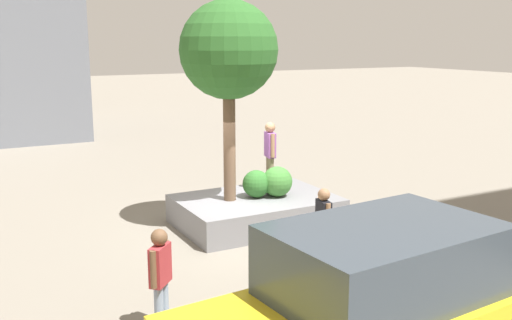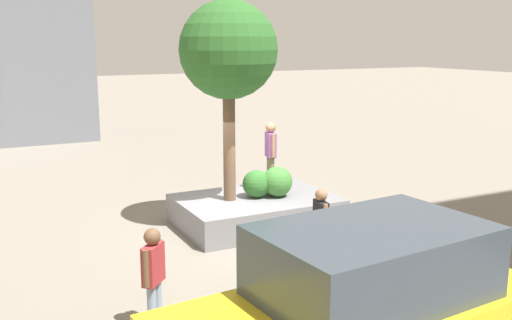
{
  "view_description": "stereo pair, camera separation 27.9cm",
  "coord_description": "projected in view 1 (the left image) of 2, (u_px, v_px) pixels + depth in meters",
  "views": [
    {
      "loc": [
        5.77,
        11.52,
        4.34
      ],
      "look_at": [
        -0.54,
        -0.34,
        1.57
      ],
      "focal_mm": 41.23,
      "sensor_mm": 36.0,
      "label": 1
    },
    {
      "loc": [
        5.52,
        11.65,
        4.34
      ],
      "look_at": [
        -0.54,
        -0.34,
        1.57
      ],
      "focal_mm": 41.23,
      "sensor_mm": 36.0,
      "label": 2
    }
  ],
  "objects": [
    {
      "name": "plaza_tree",
      "position": [
        229.0,
        52.0,
        12.98
      ],
      "size": [
        2.2,
        2.2,
        4.54
      ],
      "color": "brown",
      "rests_on": "planter_ledge"
    },
    {
      "name": "boxwood_shrub",
      "position": [
        277.0,
        182.0,
        13.9
      ],
      "size": [
        0.72,
        0.72,
        0.72
      ],
      "primitive_type": "sphere",
      "color": "#3D7A33",
      "rests_on": "planter_ledge"
    },
    {
      "name": "skateboarder",
      "position": [
        270.0,
        150.0,
        14.33
      ],
      "size": [
        0.28,
        0.54,
        1.63
      ],
      "color": "#847056",
      "rests_on": "skateboard"
    },
    {
      "name": "skateboard",
      "position": [
        270.0,
        188.0,
        14.52
      ],
      "size": [
        0.55,
        0.81,
        0.07
      ],
      "color": "black",
      "rests_on": "planter_ledge"
    },
    {
      "name": "planter_ledge",
      "position": [
        256.0,
        211.0,
        13.96
      ],
      "size": [
        3.63,
        2.5,
        0.67
      ],
      "primitive_type": "cube",
      "color": "gray",
      "rests_on": "ground"
    },
    {
      "name": "pedestrian_crossing",
      "position": [
        323.0,
        221.0,
        11.31
      ],
      "size": [
        0.25,
        0.52,
        1.55
      ],
      "color": "navy",
      "rests_on": "ground"
    },
    {
      "name": "hedge_clump",
      "position": [
        256.0,
        184.0,
        13.83
      ],
      "size": [
        0.65,
        0.65,
        0.65
      ],
      "primitive_type": "sphere",
      "color": "#2D6628",
      "rests_on": "planter_ledge"
    },
    {
      "name": "passerby_with_bag",
      "position": [
        160.0,
        273.0,
        8.7
      ],
      "size": [
        0.43,
        0.44,
        1.62
      ],
      "color": "#8C9EB7",
      "rests_on": "ground"
    },
    {
      "name": "ground_plane",
      "position": [
        242.0,
        232.0,
        13.49
      ],
      "size": [
        120.0,
        120.0,
        0.0
      ],
      "primitive_type": "plane",
      "color": "gray"
    },
    {
      "name": "taxi_cab",
      "position": [
        371.0,
        315.0,
        6.97
      ],
      "size": [
        4.91,
        2.55,
        2.21
      ],
      "color": "gold",
      "rests_on": "ground"
    }
  ]
}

